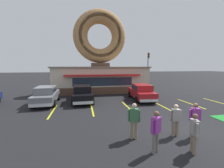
{
  "coord_description": "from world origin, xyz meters",
  "views": [
    {
      "loc": [
        -5.35,
        -6.78,
        3.46
      ],
      "look_at": [
        -3.01,
        5.0,
        2.0
      ],
      "focal_mm": 24.0,
      "sensor_mm": 36.0,
      "label": 1
    }
  ],
  "objects_px": {
    "pedestrian_clipboard_woman": "(156,130)",
    "pedestrian_beanie_man": "(195,118)",
    "car_black": "(82,93)",
    "trash_bin": "(152,88)",
    "car_red": "(141,91)",
    "pedestrian_hooded_kid": "(194,132)",
    "traffic_light_pole": "(148,64)",
    "car_grey": "(46,94)",
    "pedestrian_leather_jacket_man": "(134,119)",
    "pedestrian_blue_sweater_man": "(175,119)"
  },
  "relations": [
    {
      "from": "pedestrian_hooded_kid",
      "to": "pedestrian_leather_jacket_man",
      "type": "relative_size",
      "value": 0.93
    },
    {
      "from": "car_black",
      "to": "traffic_light_pole",
      "type": "distance_m",
      "value": 15.95
    },
    {
      "from": "car_black",
      "to": "trash_bin",
      "type": "bearing_deg",
      "value": 21.89
    },
    {
      "from": "car_grey",
      "to": "trash_bin",
      "type": "bearing_deg",
      "value": 17.17
    },
    {
      "from": "car_black",
      "to": "pedestrian_leather_jacket_man",
      "type": "distance_m",
      "value": 8.36
    },
    {
      "from": "pedestrian_blue_sweater_man",
      "to": "pedestrian_leather_jacket_man",
      "type": "xyz_separation_m",
      "value": [
        -2.09,
        0.13,
        0.08
      ]
    },
    {
      "from": "pedestrian_blue_sweater_man",
      "to": "traffic_light_pole",
      "type": "relative_size",
      "value": 0.28
    },
    {
      "from": "pedestrian_clipboard_woman",
      "to": "car_red",
      "type": "bearing_deg",
      "value": 71.1
    },
    {
      "from": "car_black",
      "to": "pedestrian_hooded_kid",
      "type": "xyz_separation_m",
      "value": [
        4.32,
        -9.6,
        0.02
      ]
    },
    {
      "from": "trash_bin",
      "to": "traffic_light_pole",
      "type": "distance_m",
      "value": 8.1
    },
    {
      "from": "car_red",
      "to": "pedestrian_hooded_kid",
      "type": "xyz_separation_m",
      "value": [
        -1.6,
        -9.28,
        0.02
      ]
    },
    {
      "from": "car_grey",
      "to": "car_red",
      "type": "height_order",
      "value": "same"
    },
    {
      "from": "pedestrian_leather_jacket_man",
      "to": "pedestrian_beanie_man",
      "type": "relative_size",
      "value": 1.02
    },
    {
      "from": "pedestrian_blue_sweater_man",
      "to": "pedestrian_beanie_man",
      "type": "distance_m",
      "value": 0.89
    },
    {
      "from": "pedestrian_hooded_kid",
      "to": "traffic_light_pole",
      "type": "relative_size",
      "value": 0.28
    },
    {
      "from": "pedestrian_hooded_kid",
      "to": "pedestrian_beanie_man",
      "type": "bearing_deg",
      "value": 49.11
    },
    {
      "from": "car_grey",
      "to": "traffic_light_pole",
      "type": "xyz_separation_m",
      "value": [
        14.8,
        10.76,
        2.84
      ]
    },
    {
      "from": "pedestrian_blue_sweater_man",
      "to": "pedestrian_clipboard_woman",
      "type": "relative_size",
      "value": 0.93
    },
    {
      "from": "car_grey",
      "to": "pedestrian_leather_jacket_man",
      "type": "distance_m",
      "value": 9.66
    },
    {
      "from": "pedestrian_hooded_kid",
      "to": "pedestrian_clipboard_woman",
      "type": "xyz_separation_m",
      "value": [
        -1.46,
        0.33,
        0.06
      ]
    },
    {
      "from": "car_red",
      "to": "pedestrian_beanie_man",
      "type": "xyz_separation_m",
      "value": [
        -0.6,
        -8.13,
        0.07
      ]
    },
    {
      "from": "car_black",
      "to": "pedestrian_blue_sweater_man",
      "type": "relative_size",
      "value": 2.88
    },
    {
      "from": "pedestrian_beanie_man",
      "to": "car_grey",
      "type": "bearing_deg",
      "value": 135.9
    },
    {
      "from": "car_red",
      "to": "trash_bin",
      "type": "distance_m",
      "value": 5.01
    },
    {
      "from": "pedestrian_hooded_kid",
      "to": "traffic_light_pole",
      "type": "distance_m",
      "value": 21.65
    },
    {
      "from": "car_black",
      "to": "car_red",
      "type": "height_order",
      "value": "same"
    },
    {
      "from": "pedestrian_hooded_kid",
      "to": "pedestrian_clipboard_woman",
      "type": "distance_m",
      "value": 1.5
    },
    {
      "from": "car_black",
      "to": "car_grey",
      "type": "xyz_separation_m",
      "value": [
        -3.22,
        -0.16,
        0.0
      ]
    },
    {
      "from": "car_black",
      "to": "pedestrian_beanie_man",
      "type": "bearing_deg",
      "value": -57.77
    },
    {
      "from": "car_black",
      "to": "pedestrian_hooded_kid",
      "type": "distance_m",
      "value": 10.52
    },
    {
      "from": "pedestrian_clipboard_woman",
      "to": "pedestrian_beanie_man",
      "type": "distance_m",
      "value": 2.6
    },
    {
      "from": "pedestrian_hooded_kid",
      "to": "car_black",
      "type": "bearing_deg",
      "value": 114.23
    },
    {
      "from": "car_black",
      "to": "pedestrian_beanie_man",
      "type": "distance_m",
      "value": 9.98
    },
    {
      "from": "pedestrian_clipboard_woman",
      "to": "traffic_light_pole",
      "type": "height_order",
      "value": "traffic_light_pole"
    },
    {
      "from": "pedestrian_leather_jacket_man",
      "to": "pedestrian_clipboard_woman",
      "type": "distance_m",
      "value": 1.34
    },
    {
      "from": "pedestrian_hooded_kid",
      "to": "pedestrian_leather_jacket_man",
      "type": "height_order",
      "value": "pedestrian_leather_jacket_man"
    },
    {
      "from": "pedestrian_beanie_man",
      "to": "trash_bin",
      "type": "bearing_deg",
      "value": 73.0
    },
    {
      "from": "car_grey",
      "to": "pedestrian_beanie_man",
      "type": "xyz_separation_m",
      "value": [
        8.54,
        -8.28,
        0.07
      ]
    },
    {
      "from": "car_black",
      "to": "traffic_light_pole",
      "type": "height_order",
      "value": "traffic_light_pole"
    },
    {
      "from": "car_red",
      "to": "pedestrian_beanie_man",
      "type": "distance_m",
      "value": 8.15
    },
    {
      "from": "car_black",
      "to": "pedestrian_clipboard_woman",
      "type": "distance_m",
      "value": 9.7
    },
    {
      "from": "car_red",
      "to": "trash_bin",
      "type": "xyz_separation_m",
      "value": [
        3.09,
        3.93,
        -0.37
      ]
    },
    {
      "from": "car_grey",
      "to": "pedestrian_clipboard_woman",
      "type": "relative_size",
      "value": 2.68
    },
    {
      "from": "car_grey",
      "to": "car_red",
      "type": "bearing_deg",
      "value": -0.97
    },
    {
      "from": "car_black",
      "to": "car_red",
      "type": "xyz_separation_m",
      "value": [
        5.92,
        -0.31,
        0.0
      ]
    },
    {
      "from": "traffic_light_pole",
      "to": "trash_bin",
      "type": "bearing_deg",
      "value": -110.22
    },
    {
      "from": "pedestrian_leather_jacket_man",
      "to": "traffic_light_pole",
      "type": "relative_size",
      "value": 0.3
    },
    {
      "from": "car_red",
      "to": "pedestrian_hooded_kid",
      "type": "bearing_deg",
      "value": -99.8
    },
    {
      "from": "pedestrian_blue_sweater_man",
      "to": "pedestrian_leather_jacket_man",
      "type": "distance_m",
      "value": 2.1
    },
    {
      "from": "car_black",
      "to": "pedestrian_clipboard_woman",
      "type": "bearing_deg",
      "value": -72.88
    }
  ]
}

